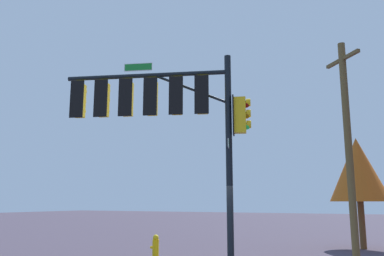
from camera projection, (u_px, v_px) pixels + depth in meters
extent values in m
cylinder|color=black|center=(229.00, 160.00, 11.96)|extent=(0.20, 0.20, 6.57)
cylinder|color=black|center=(146.00, 76.00, 12.82)|extent=(5.02, 1.83, 0.14)
cylinder|color=black|center=(190.00, 89.00, 12.53)|extent=(2.30, 0.85, 1.07)
cube|color=yellow|center=(202.00, 96.00, 12.43)|extent=(0.42, 0.45, 1.10)
cube|color=black|center=(202.00, 94.00, 12.24)|extent=(0.43, 0.19, 1.22)
sphere|color=maroon|center=(203.00, 87.00, 12.69)|extent=(0.22, 0.22, 0.22)
cylinder|color=yellow|center=(203.00, 86.00, 12.76)|extent=(0.27, 0.21, 0.23)
sphere|color=#855607|center=(203.00, 98.00, 12.63)|extent=(0.22, 0.22, 0.22)
cylinder|color=yellow|center=(203.00, 97.00, 12.70)|extent=(0.27, 0.21, 0.23)
sphere|color=#20FF59|center=(203.00, 108.00, 12.57)|extent=(0.22, 0.22, 0.22)
cylinder|color=yellow|center=(203.00, 107.00, 12.64)|extent=(0.27, 0.21, 0.23)
cube|color=gold|center=(177.00, 97.00, 12.55)|extent=(0.43, 0.45, 1.10)
cube|color=black|center=(176.00, 95.00, 12.35)|extent=(0.42, 0.20, 1.22)
sphere|color=maroon|center=(178.00, 88.00, 12.80)|extent=(0.22, 0.22, 0.22)
cylinder|color=gold|center=(178.00, 87.00, 12.87)|extent=(0.27, 0.21, 0.23)
sphere|color=#855607|center=(178.00, 99.00, 12.74)|extent=(0.22, 0.22, 0.22)
cylinder|color=gold|center=(178.00, 98.00, 12.81)|extent=(0.27, 0.21, 0.23)
sphere|color=#20FF59|center=(177.00, 109.00, 12.68)|extent=(0.22, 0.22, 0.22)
cylinder|color=gold|center=(178.00, 108.00, 12.75)|extent=(0.27, 0.21, 0.23)
cube|color=yellow|center=(152.00, 98.00, 12.66)|extent=(0.42, 0.44, 1.10)
cube|color=black|center=(150.00, 96.00, 12.46)|extent=(0.43, 0.18, 1.22)
sphere|color=maroon|center=(153.00, 89.00, 12.91)|extent=(0.22, 0.22, 0.22)
cylinder|color=yellow|center=(154.00, 88.00, 12.98)|extent=(0.26, 0.21, 0.23)
sphere|color=#855607|center=(153.00, 99.00, 12.85)|extent=(0.22, 0.22, 0.22)
cylinder|color=yellow|center=(154.00, 98.00, 12.92)|extent=(0.26, 0.21, 0.23)
sphere|color=#20FF59|center=(153.00, 110.00, 12.79)|extent=(0.22, 0.22, 0.22)
cylinder|color=yellow|center=(153.00, 109.00, 12.86)|extent=(0.26, 0.21, 0.23)
cube|color=gold|center=(127.00, 99.00, 12.77)|extent=(0.42, 0.44, 1.10)
cube|color=black|center=(125.00, 97.00, 12.57)|extent=(0.43, 0.18, 1.22)
sphere|color=maroon|center=(129.00, 90.00, 13.03)|extent=(0.22, 0.22, 0.22)
cylinder|color=gold|center=(130.00, 89.00, 13.09)|extent=(0.26, 0.21, 0.23)
sphere|color=#855607|center=(129.00, 100.00, 12.96)|extent=(0.22, 0.22, 0.22)
cylinder|color=gold|center=(129.00, 99.00, 13.03)|extent=(0.26, 0.21, 0.23)
sphere|color=#20FF59|center=(129.00, 111.00, 12.90)|extent=(0.22, 0.22, 0.22)
cylinder|color=gold|center=(129.00, 109.00, 12.97)|extent=(0.26, 0.21, 0.23)
cube|color=yellow|center=(103.00, 100.00, 12.88)|extent=(0.42, 0.44, 1.10)
cube|color=black|center=(101.00, 98.00, 12.69)|extent=(0.43, 0.17, 1.22)
sphere|color=maroon|center=(106.00, 91.00, 13.14)|extent=(0.22, 0.22, 0.22)
cylinder|color=yellow|center=(106.00, 90.00, 13.20)|extent=(0.26, 0.20, 0.23)
sphere|color=#855607|center=(105.00, 101.00, 13.07)|extent=(0.22, 0.22, 0.22)
cylinder|color=yellow|center=(106.00, 100.00, 13.14)|extent=(0.26, 0.20, 0.23)
sphere|color=#20FF59|center=(105.00, 111.00, 13.01)|extent=(0.22, 0.22, 0.22)
cylinder|color=yellow|center=(105.00, 110.00, 13.08)|extent=(0.26, 0.20, 0.23)
cube|color=yellow|center=(79.00, 101.00, 12.99)|extent=(0.42, 0.45, 1.10)
cube|color=black|center=(77.00, 99.00, 12.80)|extent=(0.43, 0.19, 1.22)
sphere|color=maroon|center=(82.00, 92.00, 13.25)|extent=(0.22, 0.22, 0.22)
cylinder|color=yellow|center=(83.00, 91.00, 13.32)|extent=(0.27, 0.21, 0.23)
sphere|color=#855607|center=(82.00, 102.00, 13.19)|extent=(0.22, 0.22, 0.22)
cylinder|color=yellow|center=(82.00, 101.00, 13.25)|extent=(0.27, 0.21, 0.23)
sphere|color=#20FF59|center=(81.00, 112.00, 13.13)|extent=(0.22, 0.22, 0.22)
cylinder|color=yellow|center=(82.00, 111.00, 13.19)|extent=(0.27, 0.21, 0.23)
cube|color=yellow|center=(240.00, 115.00, 12.16)|extent=(0.44, 0.42, 1.10)
cube|color=black|center=(233.00, 115.00, 12.18)|extent=(0.18, 0.43, 1.22)
sphere|color=maroon|center=(246.00, 104.00, 12.19)|extent=(0.22, 0.22, 0.22)
cylinder|color=yellow|center=(248.00, 103.00, 12.19)|extent=(0.21, 0.26, 0.23)
sphere|color=#855607|center=(247.00, 115.00, 12.13)|extent=(0.22, 0.22, 0.22)
cylinder|color=yellow|center=(248.00, 113.00, 12.13)|extent=(0.21, 0.26, 0.23)
sphere|color=#20FF59|center=(247.00, 126.00, 12.07)|extent=(0.22, 0.22, 0.22)
cylinder|color=yellow|center=(249.00, 124.00, 12.07)|extent=(0.21, 0.26, 0.23)
cube|color=white|center=(138.00, 67.00, 12.91)|extent=(0.90, 0.32, 0.26)
cube|color=#187E2A|center=(138.00, 67.00, 12.91)|extent=(0.86, 0.32, 0.22)
cube|color=white|center=(229.00, 145.00, 12.04)|extent=(0.32, 0.90, 0.26)
cube|color=#1F6A29|center=(229.00, 145.00, 12.04)|extent=(0.32, 0.86, 0.22)
cylinder|color=brown|center=(349.00, 149.00, 13.80)|extent=(0.25, 0.25, 7.71)
cube|color=brown|center=(342.00, 59.00, 14.39)|extent=(1.30, 1.41, 0.12)
cylinder|color=yellow|center=(156.00, 249.00, 14.79)|extent=(0.24, 0.24, 0.65)
sphere|color=gold|center=(156.00, 238.00, 14.86)|extent=(0.22, 0.22, 0.22)
cylinder|color=yellow|center=(152.00, 247.00, 14.86)|extent=(0.12, 0.10, 0.10)
cylinder|color=brown|center=(362.00, 225.00, 17.54)|extent=(0.27, 0.27, 2.05)
cone|color=#B85D1B|center=(358.00, 169.00, 17.98)|extent=(2.58, 2.58, 2.87)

